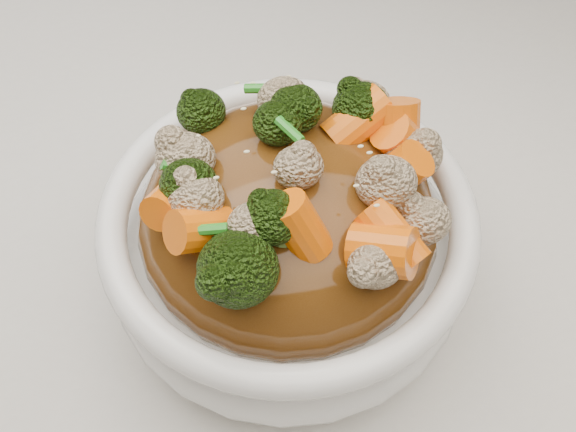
{
  "coord_description": "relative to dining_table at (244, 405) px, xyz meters",
  "views": [
    {
      "loc": [
        -0.01,
        -0.29,
        1.16
      ],
      "look_at": [
        0.04,
        -0.06,
        0.83
      ],
      "focal_mm": 42.0,
      "sensor_mm": 36.0,
      "label": 1
    }
  ],
  "objects": [
    {
      "name": "carrots",
      "position": [
        0.04,
        -0.06,
        0.52
      ],
      "size": [
        0.21,
        0.21,
        0.05
      ],
      "primitive_type": null,
      "rotation": [
        0.0,
        0.0,
        -0.16
      ],
      "color": "orange",
      "rests_on": "sauce_base"
    },
    {
      "name": "sesame_seeds",
      "position": [
        0.04,
        -0.06,
        0.52
      ],
      "size": [
        0.19,
        0.19,
        0.01
      ],
      "primitive_type": null,
      "rotation": [
        0.0,
        0.0,
        -0.16
      ],
      "color": "beige",
      "rests_on": "sauce_base"
    },
    {
      "name": "cauliflower",
      "position": [
        0.04,
        -0.06,
        0.51
      ],
      "size": [
        0.21,
        0.21,
        0.04
      ],
      "primitive_type": null,
      "rotation": [
        0.0,
        0.0,
        -0.16
      ],
      "color": "tan",
      "rests_on": "sauce_base"
    },
    {
      "name": "scallions",
      "position": [
        0.04,
        -0.06,
        0.52
      ],
      "size": [
        0.16,
        0.16,
        0.02
      ],
      "primitive_type": null,
      "rotation": [
        0.0,
        0.0,
        -0.16
      ],
      "color": "#25811D",
      "rests_on": "sauce_base"
    },
    {
      "name": "sauce_base",
      "position": [
        0.04,
        -0.06,
        0.45
      ],
      "size": [
        0.21,
        0.21,
        0.1
      ],
      "primitive_type": "ellipsoid",
      "rotation": [
        0.0,
        0.0,
        -0.16
      ],
      "color": "#4F2C0D",
      "rests_on": "bowl"
    },
    {
      "name": "tablecloth",
      "position": [
        0.0,
        0.0,
        0.35
      ],
      "size": [
        1.2,
        0.8,
        0.04
      ],
      "primitive_type": "cube",
      "color": "silver",
      "rests_on": "dining_table"
    },
    {
      "name": "dining_table",
      "position": [
        0.0,
        0.0,
        0.0
      ],
      "size": [
        1.2,
        0.8,
        0.75
      ],
      "primitive_type": "cube",
      "color": "brown",
      "rests_on": "floor"
    },
    {
      "name": "bowl",
      "position": [
        0.04,
        -0.06,
        0.42
      ],
      "size": [
        0.26,
        0.26,
        0.09
      ],
      "primitive_type": null,
      "rotation": [
        0.0,
        0.0,
        -0.16
      ],
      "color": "white",
      "rests_on": "tablecloth"
    },
    {
      "name": "broccoli",
      "position": [
        0.04,
        -0.06,
        0.52
      ],
      "size": [
        0.21,
        0.21,
        0.05
      ],
      "primitive_type": null,
      "rotation": [
        0.0,
        0.0,
        -0.16
      ],
      "color": "black",
      "rests_on": "sauce_base"
    }
  ]
}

